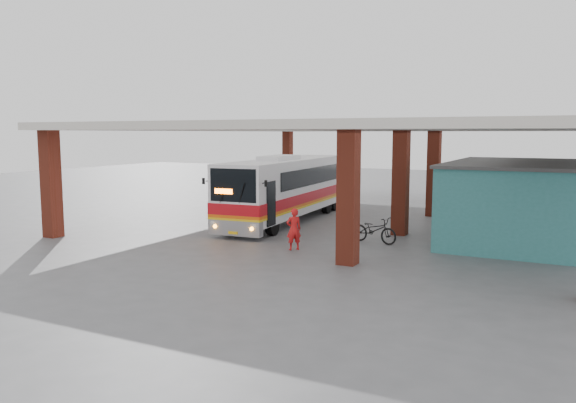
{
  "coord_description": "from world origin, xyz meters",
  "views": [
    {
      "loc": [
        9.45,
        -19.77,
        4.24
      ],
      "look_at": [
        -0.72,
        0.0,
        1.52
      ],
      "focal_mm": 35.0,
      "sensor_mm": 36.0,
      "label": 1
    }
  ],
  "objects_px": {
    "coach_bus": "(286,188)",
    "motorcycle": "(374,230)",
    "red_chair": "(454,218)",
    "pedestrian": "(294,229)"
  },
  "relations": [
    {
      "from": "motorcycle",
      "to": "red_chair",
      "type": "distance_m",
      "value": 5.98
    },
    {
      "from": "coach_bus",
      "to": "red_chair",
      "type": "relative_size",
      "value": 15.4
    },
    {
      "from": "red_chair",
      "to": "coach_bus",
      "type": "bearing_deg",
      "value": -137.64
    },
    {
      "from": "motorcycle",
      "to": "red_chair",
      "type": "height_order",
      "value": "motorcycle"
    },
    {
      "from": "coach_bus",
      "to": "pedestrian",
      "type": "bearing_deg",
      "value": -64.92
    },
    {
      "from": "coach_bus",
      "to": "motorcycle",
      "type": "xyz_separation_m",
      "value": [
        5.54,
        -3.31,
        -1.08
      ]
    },
    {
      "from": "motorcycle",
      "to": "red_chair",
      "type": "relative_size",
      "value": 2.7
    },
    {
      "from": "coach_bus",
      "to": "motorcycle",
      "type": "bearing_deg",
      "value": -35.39
    },
    {
      "from": "motorcycle",
      "to": "red_chair",
      "type": "xyz_separation_m",
      "value": [
        1.93,
        5.65,
        -0.18
      ]
    },
    {
      "from": "motorcycle",
      "to": "pedestrian",
      "type": "relative_size",
      "value": 1.28
    }
  ]
}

